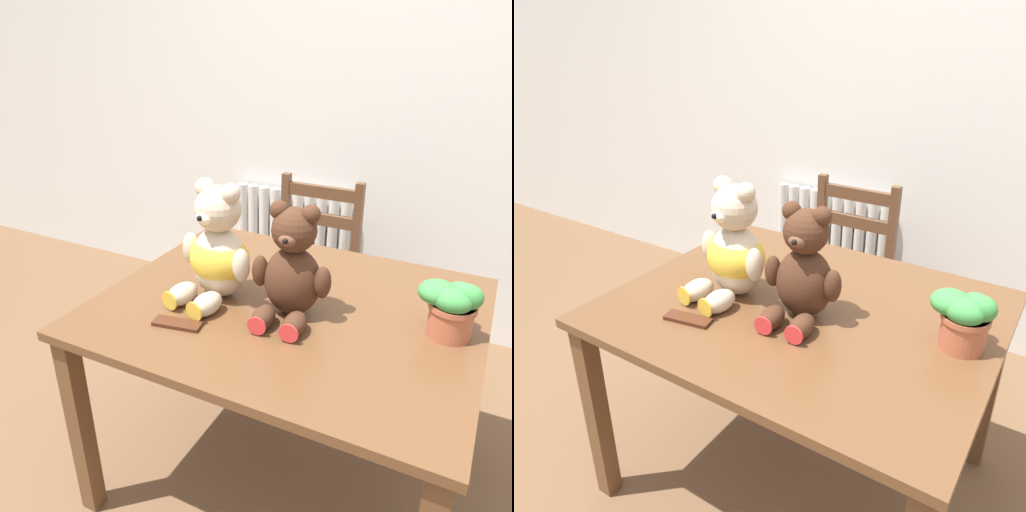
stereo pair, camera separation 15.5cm
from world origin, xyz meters
TOP-DOWN VIEW (x-y plane):
  - wall_back at (0.00, 1.81)m, footprint 8.00×0.04m
  - radiator at (-0.52, 1.74)m, footprint 0.73×0.10m
  - dining_table at (0.00, 0.49)m, footprint 1.19×0.99m
  - wooden_chair_behind at (-0.23, 1.29)m, footprint 0.42×0.42m
  - teddy_bear_left at (-0.23, 0.44)m, footprint 0.28×0.31m
  - teddy_bear_right at (0.03, 0.43)m, footprint 0.25×0.26m
  - potted_plant at (0.48, 0.53)m, footprint 0.18×0.15m
  - chocolate_bar at (-0.25, 0.22)m, footprint 0.16×0.08m

SIDE VIEW (x-z plane):
  - radiator at x=-0.52m, z-range -0.03..0.67m
  - wooden_chair_behind at x=-0.23m, z-range -0.01..0.89m
  - dining_table at x=0.00m, z-range 0.27..1.02m
  - chocolate_bar at x=-0.25m, z-range 0.74..0.76m
  - potted_plant at x=0.48m, z-range 0.75..0.93m
  - teddy_bear_right at x=0.03m, z-range 0.72..1.08m
  - teddy_bear_left at x=-0.23m, z-range 0.70..1.10m
  - wall_back at x=0.00m, z-range 0.00..2.60m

